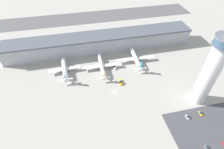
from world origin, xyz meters
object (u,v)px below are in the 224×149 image
object	(u,v)px
car_black_suv	(188,117)
car_red_hatchback	(201,113)
airplane_gate_bravo	(102,66)
airplane_gate_charlie	(136,59)
service_truck_fuel	(114,67)
car_green_van	(207,148)
airplane_gate_alpha	(65,69)
service_truck_catering	(121,82)
control_tower	(211,71)

from	to	relation	value
car_black_suv	car_red_hatchback	distance (m)	12.34
airplane_gate_bravo	car_black_suv	size ratio (longest dim) A/B	9.73
airplane_gate_charlie	service_truck_fuel	xyz separation A→B (m)	(-25.41, -4.94, -3.54)
airplane_gate_charlie	service_truck_fuel	size ratio (longest dim) A/B	5.72
car_red_hatchback	car_green_van	bearing A→B (deg)	-114.78
service_truck_fuel	car_green_van	xyz separation A→B (m)	(43.80, -97.68, -0.36)
service_truck_fuel	airplane_gate_charlie	bearing A→B (deg)	10.99
airplane_gate_alpha	airplane_gate_bravo	xyz separation A→B (m)	(37.48, -3.10, -0.12)
airplane_gate_alpha	car_green_van	size ratio (longest dim) A/B	7.50
airplane_gate_bravo	service_truck_catering	xyz separation A→B (m)	(14.20, -23.92, -3.20)
airplane_gate_alpha	airplane_gate_charlie	world-z (taller)	airplane_gate_alpha
car_red_hatchback	control_tower	bearing A→B (deg)	69.61
airplane_gate_bravo	airplane_gate_charlie	size ratio (longest dim) A/B	0.96
car_black_suv	car_red_hatchback	xyz separation A→B (m)	(12.31, 0.85, -0.03)
control_tower	airplane_gate_bravo	size ratio (longest dim) A/B	1.73
airplane_gate_alpha	car_green_van	xyz separation A→B (m)	(94.06, -101.92, -3.73)
car_green_van	car_black_suv	bearing A→B (deg)	90.15
car_green_van	service_truck_fuel	bearing A→B (deg)	114.15
airplane_gate_alpha	airplane_gate_charlie	size ratio (longest dim) A/B	0.85
service_truck_fuel	car_green_van	distance (m)	107.05
service_truck_catering	car_green_van	size ratio (longest dim) A/B	1.68
control_tower	car_black_suv	xyz separation A→B (m)	(-17.65, -15.22, -32.94)
service_truck_catering	airplane_gate_charlie	bearing A→B (deg)	49.12
service_truck_fuel	car_red_hatchback	size ratio (longest dim) A/B	1.62
car_black_suv	car_green_van	bearing A→B (deg)	-89.85
airplane_gate_alpha	car_red_hatchback	world-z (taller)	airplane_gate_alpha
service_truck_catering	service_truck_fuel	size ratio (longest dim) A/B	1.08
airplane_gate_alpha	service_truck_catering	bearing A→B (deg)	-27.60
control_tower	airplane_gate_charlie	xyz separation A→B (m)	(-35.97, 61.73, -29.07)
airplane_gate_bravo	car_red_hatchback	distance (m)	99.89
car_black_suv	airplane_gate_bravo	bearing A→B (deg)	127.68
airplane_gate_alpha	car_black_suv	world-z (taller)	airplane_gate_alpha
car_green_van	car_red_hatchback	xyz separation A→B (m)	(12.24, 26.51, -0.00)
control_tower	service_truck_fuel	world-z (taller)	control_tower
airplane_gate_bravo	service_truck_fuel	world-z (taller)	airplane_gate_bravo
airplane_gate_alpha	car_black_suv	distance (m)	121.09
airplane_gate_charlie	service_truck_catering	world-z (taller)	airplane_gate_charlie
airplane_gate_charlie	service_truck_fuel	bearing A→B (deg)	-169.01
airplane_gate_alpha	airplane_gate_bravo	bearing A→B (deg)	-4.73
airplane_gate_bravo	airplane_gate_charlie	bearing A→B (deg)	5.66
service_truck_catering	airplane_gate_bravo	bearing A→B (deg)	120.69
car_green_van	airplane_gate_alpha	bearing A→B (deg)	132.70
control_tower	service_truck_catering	size ratio (longest dim) A/B	8.73
car_green_van	car_black_suv	size ratio (longest dim) A/B	1.15
airplane_gate_charlie	car_black_suv	distance (m)	79.19
airplane_gate_bravo	airplane_gate_charlie	xyz separation A→B (m)	(38.18, 3.79, 0.28)
service_truck_catering	service_truck_fuel	world-z (taller)	service_truck_catering
airplane_gate_alpha	car_red_hatchback	distance (m)	130.38
airplane_gate_bravo	service_truck_catering	size ratio (longest dim) A/B	5.06
airplane_gate_bravo	control_tower	bearing A→B (deg)	-38.00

